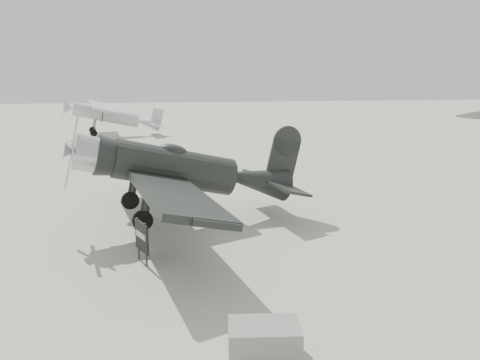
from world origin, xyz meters
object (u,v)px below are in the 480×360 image
(lowwing_monoplane, at_px, (185,171))
(sign_board, at_px, (142,237))
(equipment_block, at_px, (264,341))
(highwing_monoplane, at_px, (110,113))

(lowwing_monoplane, xyz_separation_m, sign_board, (-1.51, -3.57, -1.32))
(equipment_block, height_order, sign_board, sign_board)
(lowwing_monoplane, xyz_separation_m, equipment_block, (1.20, -9.02, -1.77))
(lowwing_monoplane, height_order, sign_board, lowwing_monoplane)
(sign_board, bearing_deg, equipment_block, -87.94)
(highwing_monoplane, distance_m, sign_board, 30.98)
(lowwing_monoplane, distance_m, sign_board, 4.09)
(highwing_monoplane, bearing_deg, sign_board, -92.61)
(lowwing_monoplane, relative_size, sign_board, 9.24)
(lowwing_monoplane, relative_size, equipment_block, 8.57)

